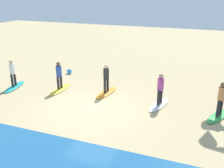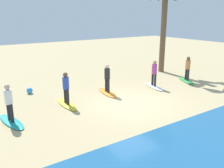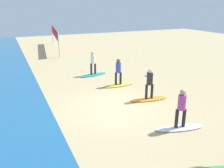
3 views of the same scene
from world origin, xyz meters
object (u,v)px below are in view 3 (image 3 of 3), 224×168
Objects in this scene: surfer_orange at (150,81)px; surfboard_yellow at (118,85)px; surfboard_white at (179,128)px; surfboard_orange at (149,99)px; surfer_white at (182,106)px; surfer_teal at (93,61)px; volleyball_net at (55,33)px; beach_ball at (149,73)px; surfer_yellow at (118,70)px; surfboard_teal at (93,75)px.

surfer_orange is 0.78× the size of surfboard_yellow.
surfboard_white is 3.21m from surfboard_orange.
surfer_white is 3.36m from surfboard_orange.
surfer_white is 1.00× the size of surfer_teal.
surfer_white is 6.01m from surfboard_yellow.
surfer_white is 8.77m from surfer_teal.
surfboard_orange is at bearing -9.77° from surfer_white.
surfboard_orange is 0.23× the size of volleyball_net.
surfboard_white is 1.28× the size of surfer_teal.
beach_ball is at bearing -116.01° from surfer_teal.
surfer_orange reaches higher than surfboard_yellow.
surfboard_orange is 2.98m from surfer_yellow.
volleyball_net is at bearing 1.80° from surfer_teal.
volleyball_net is at bearing -98.99° from surfboard_teal.
surfer_white is at bearing -177.35° from volleyball_net.
surfer_yellow and surfer_teal have the same top height.
surfboard_orange is 2.81m from surfboard_yellow.
surfboard_yellow is 1.28× the size of surfer_teal.
surfer_white reaches higher than surfboard_orange.
surfboard_white is 1.00× the size of surfboard_yellow.
surfer_orange is 2.98m from surfboard_yellow.
surfer_teal is at bearing -73.10° from surfboard_white.
beach_ball is (7.00, -3.02, 0.13)m from surfboard_white.
surfboard_white and surfboard_teal have the same top height.
beach_ball is (-1.76, -3.60, -0.86)m from surfer_teal.
surfboard_white is 1.00× the size of surfboard_orange.
volleyball_net is (16.86, 1.47, 0.75)m from surfer_orange.
beach_ball is at bearing -160.31° from surfboard_yellow.
surfer_orange is at bearing -86.62° from surfboard_white.
surfboard_orange is 17.02m from volleyball_net.
surfer_white is 1.00× the size of surfer_orange.
surfboard_teal is 5.87× the size of beach_ball.
surfboard_yellow is at bearing -77.37° from surfboard_white.
volleyball_net is at bearing -77.21° from surfboard_orange.
beach_ball is (1.07, -2.97, -0.86)m from surfer_yellow.
volleyball_net is at bearing 16.87° from beach_ball.
surfboard_orange is 1.28× the size of surfer_orange.
surfer_orange is (0.00, 0.00, 0.99)m from surfboard_orange.
volleyball_net is at bearing 5.00° from surfer_orange.
surfboard_orange is at bearing -86.62° from surfboard_white.
surfboard_white is 0.23× the size of volleyball_net.
surfboard_white is 0.99m from surfer_white.
surfer_white and surfer_teal have the same top height.
surfer_orange is 1.00× the size of surfer_teal.
surfboard_yellow is at bearing -176.02° from volleyball_net.
volleyball_net is 13.71m from beach_ball.
surfer_white is 0.78× the size of surfboard_yellow.
surfboard_orange and surfboard_teal have the same top height.
surfboard_teal is at bearing 63.99° from beach_ball.
surfboard_orange is at bearing 180.00° from surfer_orange.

